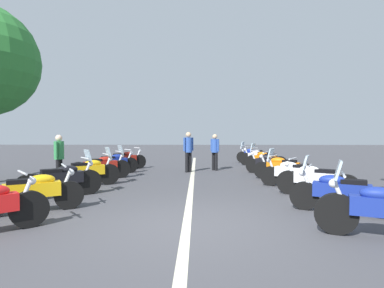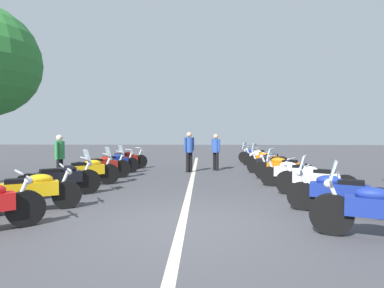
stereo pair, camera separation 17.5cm
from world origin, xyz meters
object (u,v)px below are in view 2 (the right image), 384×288
object	(u,v)px
motorcycle_right_row_2	(314,180)
bystander_0	(216,149)
motorcycle_right_row_3	(293,173)
motorcycle_left_row_4	(102,166)
motorcycle_right_row_1	(337,192)
motorcycle_right_row_8	(255,155)
motorcycle_right_row_7	(260,157)
motorcycle_left_row_5	(115,163)
bystander_2	(189,149)
motorcycle_left_row_1	(31,191)
motorcycle_right_row_4	(283,168)
motorcycle_left_row_3	(88,171)
bystander_1	(60,155)
motorcycle_right_row_6	(267,160)
motorcycle_right_row_0	(384,211)
motorcycle_left_row_6	(126,159)
motorcycle_right_row_5	(269,163)
motorcycle_left_row_2	(61,179)

from	to	relation	value
motorcycle_right_row_2	bystander_0	xyz separation A→B (m)	(5.74, 2.31, 0.50)
motorcycle_right_row_3	motorcycle_left_row_4	bearing A→B (deg)	19.54
motorcycle_right_row_1	motorcycle_right_row_8	xyz separation A→B (m)	(10.77, -0.20, 0.01)
motorcycle_right_row_3	motorcycle_right_row_7	size ratio (longest dim) A/B	1.02
motorcycle_left_row_5	bystander_2	world-z (taller)	bystander_2
motorcycle_right_row_7	bystander_2	size ratio (longest dim) A/B	1.05
motorcycle_right_row_3	motorcycle_left_row_1	bearing A→B (deg)	59.12
motorcycle_left_row_1	motorcycle_right_row_4	bearing A→B (deg)	4.67
motorcycle_left_row_3	bystander_0	bearing A→B (deg)	12.24
bystander_1	motorcycle_left_row_5	bearing A→B (deg)	-121.03
motorcycle_left_row_5	bystander_0	distance (m)	4.48
bystander_1	bystander_2	bearing A→B (deg)	-147.74
motorcycle_right_row_6	bystander_1	bearing A→B (deg)	62.48
motorcycle_left_row_4	motorcycle_right_row_4	distance (m)	6.56
motorcycle_left_row_5	motorcycle_left_row_4	bearing A→B (deg)	-129.62
motorcycle_right_row_0	motorcycle_right_row_2	distance (m)	3.21
motorcycle_right_row_3	motorcycle_left_row_5	bearing A→B (deg)	8.32
motorcycle_right_row_2	motorcycle_right_row_0	bearing A→B (deg)	121.84
motorcycle_left_row_1	motorcycle_right_row_3	distance (m)	7.06
motorcycle_left_row_1	bystander_0	distance (m)	8.57
motorcycle_right_row_7	motorcycle_right_row_1	bearing A→B (deg)	120.67
motorcycle_right_row_2	motorcycle_right_row_4	size ratio (longest dim) A/B	0.92
motorcycle_left_row_6	bystander_0	bearing A→B (deg)	-38.57
motorcycle_right_row_5	bystander_0	xyz separation A→B (m)	(1.25, 2.14, 0.51)
motorcycle_right_row_5	bystander_2	world-z (taller)	bystander_2
motorcycle_left_row_5	motorcycle_right_row_1	distance (m)	8.76
motorcycle_right_row_2	motorcycle_right_row_5	size ratio (longest dim) A/B	1.04
motorcycle_left_row_2	motorcycle_right_row_1	bearing A→B (deg)	-50.72
motorcycle_right_row_1	bystander_2	bearing A→B (deg)	-36.75
motorcycle_left_row_4	motorcycle_left_row_6	size ratio (longest dim) A/B	1.03
motorcycle_left_row_1	motorcycle_right_row_5	xyz separation A→B (m)	(6.19, -6.37, -0.00)
motorcycle_right_row_4	bystander_2	xyz separation A→B (m)	(2.15, 3.45, 0.56)
motorcycle_right_row_0	motorcycle_right_row_3	size ratio (longest dim) A/B	1.13
motorcycle_left_row_5	motorcycle_right_row_3	world-z (taller)	motorcycle_right_row_3
motorcycle_left_row_2	motorcycle_left_row_4	distance (m)	3.12
motorcycle_left_row_3	motorcycle_right_row_1	size ratio (longest dim) A/B	0.95
motorcycle_right_row_0	bystander_2	world-z (taller)	bystander_2
motorcycle_right_row_3	motorcycle_right_row_7	world-z (taller)	motorcycle_right_row_3
motorcycle_right_row_5	motorcycle_left_row_6	bearing A→B (deg)	22.10
motorcycle_left_row_1	motorcycle_left_row_6	world-z (taller)	motorcycle_left_row_6
motorcycle_left_row_6	motorcycle_right_row_6	xyz separation A→B (m)	(0.12, -6.56, 0.00)
motorcycle_left_row_5	motorcycle_right_row_7	distance (m)	7.36
motorcycle_left_row_6	motorcycle_left_row_5	bearing A→B (deg)	-126.74
motorcycle_left_row_3	motorcycle_right_row_0	bearing A→B (deg)	-68.88
motorcycle_right_row_4	motorcycle_right_row_6	world-z (taller)	motorcycle_right_row_6
motorcycle_left_row_1	motorcycle_left_row_3	world-z (taller)	motorcycle_left_row_3
motorcycle_left_row_2	motorcycle_right_row_5	size ratio (longest dim) A/B	1.02
motorcycle_right_row_3	bystander_0	xyz separation A→B (m)	(4.41, 2.15, 0.50)
motorcycle_right_row_6	motorcycle_left_row_3	bearing A→B (deg)	70.32
motorcycle_left_row_6	motorcycle_right_row_2	distance (m)	8.83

